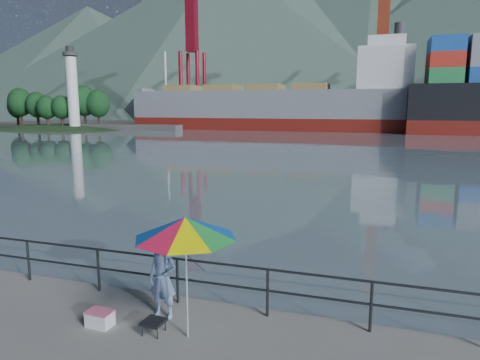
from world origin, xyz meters
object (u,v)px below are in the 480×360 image
(fisherman, at_px, (163,278))
(beach_umbrella, at_px, (185,228))
(bulk_carrier, at_px, (292,107))
(cooler_bag, at_px, (100,319))

(fisherman, distance_m, beach_umbrella, 1.58)
(fisherman, xyz_separation_m, bulk_carrier, (-11.49, 72.64, 3.22))
(fisherman, relative_size, cooler_bag, 3.42)
(beach_umbrella, distance_m, cooler_bag, 2.65)
(beach_umbrella, xyz_separation_m, cooler_bag, (-1.79, -0.16, -1.95))
(cooler_bag, bearing_deg, beach_umbrella, 7.94)
(fisherman, height_order, cooler_bag, fisherman)
(bulk_carrier, bearing_deg, fisherman, -81.01)
(cooler_bag, bearing_deg, fisherman, 37.85)
(cooler_bag, height_order, bulk_carrier, bulk_carrier)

